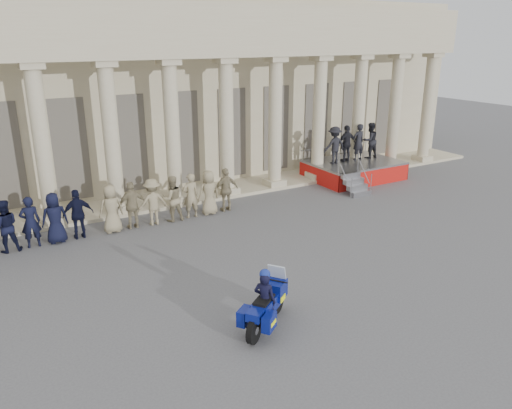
% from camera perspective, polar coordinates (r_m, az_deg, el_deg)
% --- Properties ---
extents(ground, '(90.00, 90.00, 0.00)m').
position_cam_1_polar(ground, '(15.40, -2.59, -9.12)').
color(ground, '#4E4E51').
rests_on(ground, ground).
extents(building, '(40.00, 12.50, 9.00)m').
position_cam_1_polar(building, '(27.69, -17.41, 12.39)').
color(building, tan).
rests_on(building, ground).
extents(officer_rank, '(17.76, 0.71, 1.89)m').
position_cam_1_polar(officer_rank, '(19.31, -26.49, -2.19)').
color(officer_rank, black).
rests_on(officer_rank, ground).
extents(reviewing_stand, '(4.62, 4.34, 2.83)m').
position_cam_1_polar(reviewing_stand, '(26.57, 10.93, 6.06)').
color(reviewing_stand, gray).
rests_on(reviewing_stand, ground).
extents(motorcycle, '(1.91, 1.60, 1.45)m').
position_cam_1_polar(motorcycle, '(13.08, 1.21, -11.39)').
color(motorcycle, black).
rests_on(motorcycle, ground).
extents(rider, '(0.66, 0.70, 1.70)m').
position_cam_1_polar(rider, '(12.87, 1.01, -10.80)').
color(rider, black).
rests_on(rider, ground).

